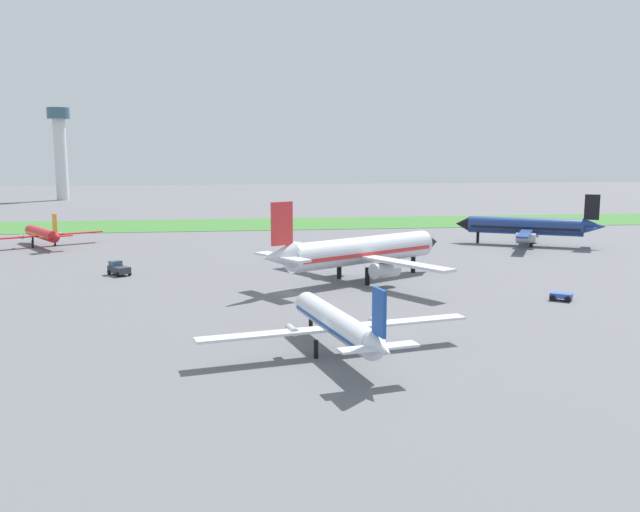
% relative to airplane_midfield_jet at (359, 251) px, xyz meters
% --- Properties ---
extents(ground_plane, '(600.00, 600.00, 0.00)m').
position_rel_airplane_midfield_jet_xyz_m(ground_plane, '(-9.71, -6.35, -4.04)').
color(ground_plane, slate).
extents(grass_taxiway_strip, '(360.00, 28.00, 0.08)m').
position_rel_airplane_midfield_jet_xyz_m(grass_taxiway_strip, '(-9.71, 75.79, -4.00)').
color(grass_taxiway_strip, '#3D7533').
rests_on(grass_taxiway_strip, ground_plane).
extents(airplane_midfield_jet, '(28.40, 28.40, 11.23)m').
position_rel_airplane_midfield_jet_xyz_m(airplane_midfield_jet, '(0.00, 0.00, 0.00)').
color(airplane_midfield_jet, silver).
rests_on(airplane_midfield_jet, ground_plane).
extents(airplane_parked_jet_far, '(25.02, 25.06, 9.74)m').
position_rel_airplane_midfield_jet_xyz_m(airplane_parked_jet_far, '(38.22, 31.05, -0.54)').
color(airplane_parked_jet_far, navy).
rests_on(airplane_parked_jet_far, ground_plane).
extents(airplane_taxiing_turboprop, '(19.78, 17.26, 6.65)m').
position_rel_airplane_midfield_jet_xyz_m(airplane_taxiing_turboprop, '(-51.24, 41.14, -1.61)').
color(airplane_taxiing_turboprop, red).
rests_on(airplane_taxiing_turboprop, ground_plane).
extents(airplane_foreground_turboprop, '(24.08, 20.73, 7.28)m').
position_rel_airplane_midfield_jet_xyz_m(airplane_foreground_turboprop, '(-8.17, -32.39, -1.38)').
color(airplane_foreground_turboprop, silver).
rests_on(airplane_foreground_turboprop, ground_plane).
extents(baggage_cart_near_gate, '(2.95, 2.83, 0.90)m').
position_rel_airplane_midfield_jet_xyz_m(baggage_cart_near_gate, '(21.12, -15.14, -3.47)').
color(baggage_cart_near_gate, '#334FB2').
rests_on(baggage_cart_near_gate, ground_plane).
extents(pushback_tug_midfield, '(3.59, 3.96, 1.95)m').
position_rel_airplane_midfield_jet_xyz_m(pushback_tug_midfield, '(-32.76, 9.05, -3.13)').
color(pushback_tug_midfield, '#2D333D').
rests_on(pushback_tug_midfield, ground_plane).
extents(control_tower, '(8.00, 8.00, 33.59)m').
position_rel_airplane_midfield_jet_xyz_m(control_tower, '(-77.92, 172.59, 15.94)').
color(control_tower, silver).
rests_on(control_tower, ground_plane).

